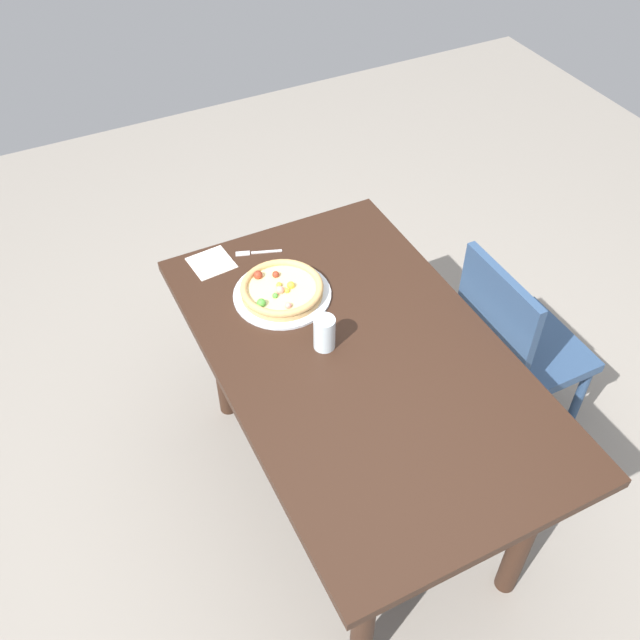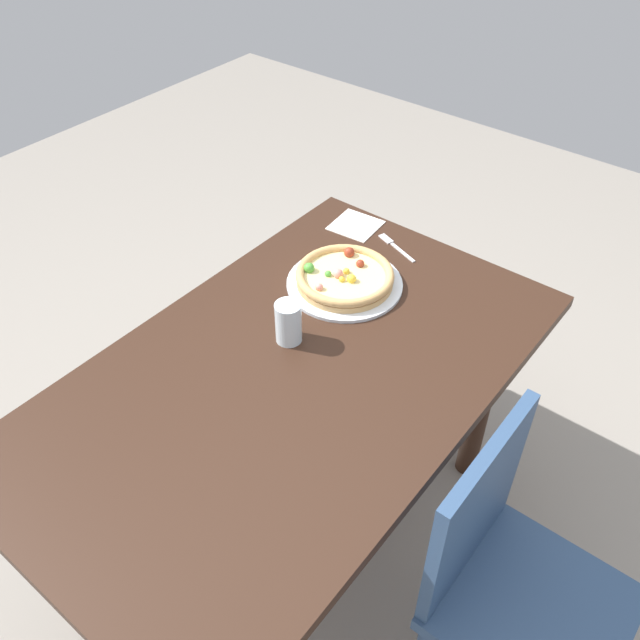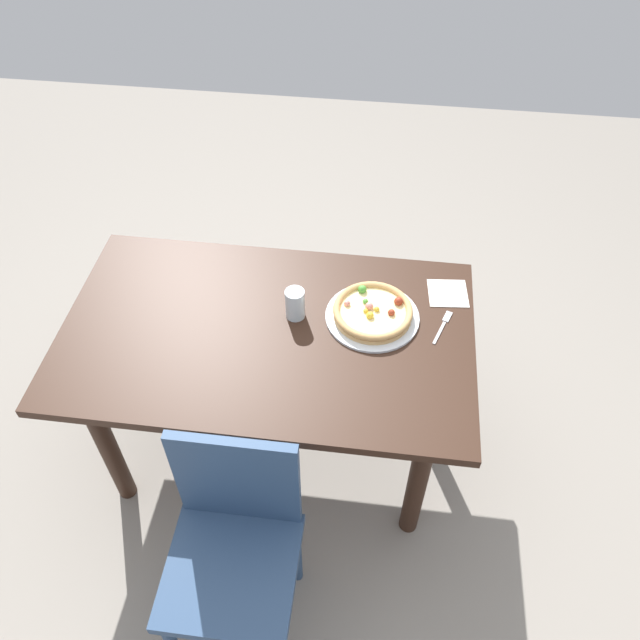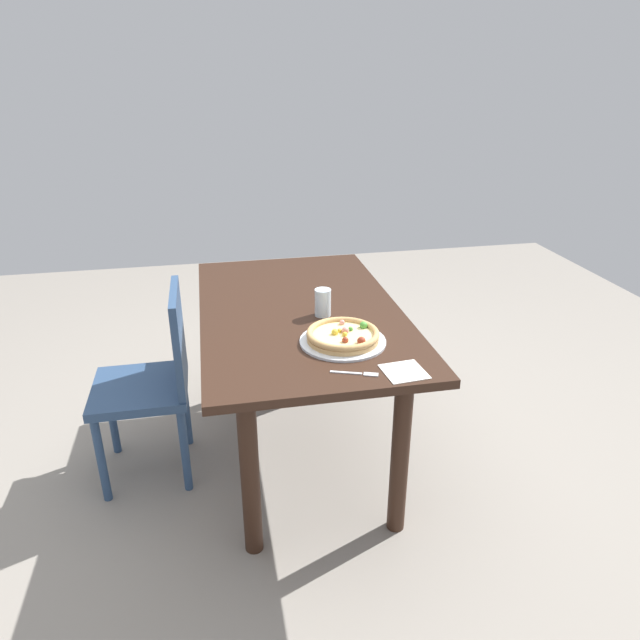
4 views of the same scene
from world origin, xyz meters
TOP-DOWN VIEW (x-y plane):
  - ground_plane at (0.00, 0.00)m, footprint 6.00×6.00m
  - dining_table at (0.00, 0.00)m, footprint 1.42×0.85m
  - chair_near at (-0.00, -0.64)m, footprint 0.40×0.40m
  - plate at (0.35, 0.10)m, footprint 0.33×0.33m
  - pizza at (0.35, 0.11)m, footprint 0.28×0.28m
  - fork at (0.60, 0.10)m, footprint 0.07×0.16m
  - drinking_glass at (0.09, 0.08)m, footprint 0.07×0.07m
  - napkin at (0.62, 0.26)m, footprint 0.15×0.15m

SIDE VIEW (x-z plane):
  - ground_plane at x=0.00m, z-range 0.00..0.00m
  - chair_near at x=0.00m, z-range 0.04..0.91m
  - dining_table at x=0.00m, z-range 0.26..1.01m
  - napkin at x=0.62m, z-range 0.75..0.75m
  - fork at x=0.60m, z-range 0.75..0.75m
  - plate at x=0.35m, z-range 0.75..0.76m
  - pizza at x=0.35m, z-range 0.75..0.80m
  - drinking_glass at x=0.09m, z-range 0.75..0.86m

